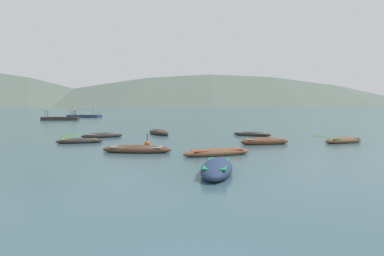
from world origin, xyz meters
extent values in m
plane|color=#385660|center=(0.00, 1500.00, 0.00)|extent=(6000.00, 6000.00, 0.00)
cone|color=#56665B|center=(-851.65, 1823.45, 280.67)|extent=(2142.94, 2142.94, 561.34)
cone|color=#56665B|center=(38.91, 1958.37, 268.90)|extent=(2358.33, 2358.33, 537.81)
cone|color=slate|center=(806.49, 1777.78, 164.26)|extent=(1418.09, 1418.09, 328.53)
ellipsoid|color=#4C3323|center=(-3.73, 16.11, 0.18)|extent=(4.53, 1.57, 0.60)
cube|color=#B7B2A3|center=(-3.73, 16.11, 0.36)|extent=(3.26, 1.13, 0.05)
cube|color=#4C3323|center=(-3.73, 16.11, 0.41)|extent=(0.14, 0.87, 0.04)
ellipsoid|color=brown|center=(5.38, 20.81, 0.21)|extent=(4.09, 2.00, 0.69)
cube|color=#B7B2A3|center=(5.38, 20.81, 0.41)|extent=(2.95, 1.44, 0.05)
cube|color=brown|center=(5.38, 20.81, 0.46)|extent=(0.25, 0.82, 0.04)
ellipsoid|color=navy|center=(0.96, 9.51, 0.23)|extent=(1.93, 4.28, 0.77)
cube|color=#197A56|center=(0.96, 9.51, 0.46)|extent=(1.39, 3.08, 0.05)
cube|color=navy|center=(0.96, 9.51, 0.51)|extent=(0.91, 0.21, 0.04)
ellipsoid|color=#2D2826|center=(5.64, 28.26, 0.15)|extent=(3.96, 2.88, 0.51)
cube|color=#B7B2A3|center=(5.64, 28.26, 0.31)|extent=(2.85, 2.07, 0.05)
cube|color=#2D2826|center=(5.64, 28.26, 0.36)|extent=(0.43, 0.66, 0.04)
ellipsoid|color=brown|center=(1.31, 14.93, 0.16)|extent=(4.45, 2.66, 0.54)
cube|color=#B22D28|center=(1.31, 14.93, 0.33)|extent=(3.20, 1.91, 0.05)
cube|color=brown|center=(1.31, 14.93, 0.38)|extent=(0.36, 0.73, 0.04)
ellipsoid|color=#2D2826|center=(-8.90, 26.22, 0.17)|extent=(3.99, 2.70, 0.57)
cube|color=#B7B2A3|center=(-8.90, 26.22, 0.34)|extent=(2.88, 1.94, 0.05)
cube|color=#2D2826|center=(-8.90, 26.22, 0.39)|extent=(0.41, 0.75, 0.04)
ellipsoid|color=brown|center=(11.97, 21.87, 0.18)|extent=(3.86, 2.49, 0.61)
cube|color=#197A56|center=(11.97, 21.87, 0.36)|extent=(2.78, 1.79, 0.05)
cube|color=brown|center=(11.97, 21.87, 0.41)|extent=(0.37, 0.72, 0.04)
ellipsoid|color=#2D2826|center=(-3.91, 29.66, 0.20)|extent=(3.20, 4.32, 0.67)
cube|color=orange|center=(-3.91, 29.66, 0.40)|extent=(2.31, 3.11, 0.05)
cube|color=#2D2826|center=(-3.91, 29.66, 0.45)|extent=(0.80, 0.50, 0.04)
ellipsoid|color=#2D2826|center=(-9.35, 21.47, 0.15)|extent=(3.79, 1.93, 0.51)
cube|color=olive|center=(-9.35, 21.47, 0.30)|extent=(2.73, 1.39, 0.05)
cube|color=#2D2826|center=(-9.35, 21.47, 0.35)|extent=(0.26, 0.69, 0.04)
cube|color=navy|center=(-30.77, 84.44, 0.27)|extent=(9.01, 4.51, 0.90)
cylinder|color=#4C4742|center=(-27.35, 85.41, 1.40)|extent=(0.10, 0.10, 1.80)
cylinder|color=#4C4742|center=(-27.65, 82.73, 1.40)|extent=(0.10, 0.10, 1.80)
cylinder|color=#4C4742|center=(-33.89, 86.16, 1.40)|extent=(0.10, 0.10, 1.80)
cylinder|color=#4C4742|center=(-34.19, 83.47, 1.40)|extent=(0.10, 0.10, 1.80)
cube|color=#9E998E|center=(-30.77, 84.44, 2.29)|extent=(7.57, 3.79, 0.12)
cube|color=#2D2826|center=(-29.68, 65.97, 0.27)|extent=(7.84, 3.91, 0.90)
cylinder|color=#4C4742|center=(-32.32, 64.48, 1.40)|extent=(0.10, 0.10, 1.80)
cylinder|color=#4C4742|center=(-32.66, 66.49, 1.40)|extent=(0.10, 0.10, 1.80)
cylinder|color=#4C4742|center=(-26.70, 65.45, 1.40)|extent=(0.10, 0.10, 1.80)
cylinder|color=#4C4742|center=(-27.05, 67.45, 1.40)|extent=(0.10, 0.10, 1.80)
cube|color=beige|center=(-29.68, 65.97, 2.29)|extent=(6.59, 3.28, 0.12)
sphere|color=#DB4C1E|center=(-3.72, 20.36, 0.09)|extent=(0.44, 0.44, 0.44)
cylinder|color=black|center=(-3.72, 20.36, 0.46)|extent=(0.06, 0.06, 0.75)
ellipsoid|color=#38662D|center=(-12.65, 27.90, 0.00)|extent=(1.66, 3.61, 0.14)
ellipsoid|color=#38662D|center=(12.51, 28.01, 0.00)|extent=(2.11, 2.16, 0.14)
ellipsoid|color=#2D5628|center=(1.82, 16.28, 0.00)|extent=(2.96, 2.68, 0.14)
camera|label=1|loc=(0.08, -4.44, 2.90)|focal=30.42mm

